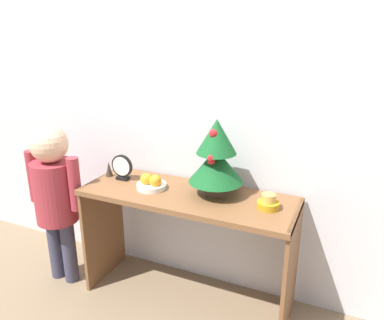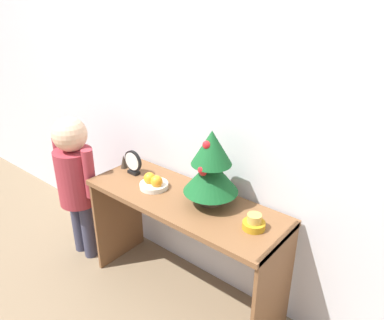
# 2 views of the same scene
# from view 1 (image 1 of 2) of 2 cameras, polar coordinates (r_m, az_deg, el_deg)

# --- Properties ---
(back_wall) EXTENTS (7.00, 0.05, 2.50)m
(back_wall) POSITION_cam_1_polar(r_m,az_deg,el_deg) (2.16, 2.16, 11.26)
(back_wall) COLOR silver
(back_wall) RESTS_ON ground_plane
(console_table) EXTENTS (1.21, 0.44, 0.69)m
(console_table) POSITION_cam_1_polar(r_m,az_deg,el_deg) (2.14, -0.76, -8.86)
(console_table) COLOR brown
(console_table) RESTS_ON ground_plane
(mini_tree) EXTENTS (0.30, 0.30, 0.42)m
(mini_tree) POSITION_cam_1_polar(r_m,az_deg,el_deg) (1.99, 3.70, 0.56)
(mini_tree) COLOR #4C3828
(mini_tree) RESTS_ON console_table
(fruit_bowl) EXTENTS (0.17, 0.17, 0.09)m
(fruit_bowl) POSITION_cam_1_polar(r_m,az_deg,el_deg) (2.14, -6.24, -3.54)
(fruit_bowl) COLOR silver
(fruit_bowl) RESTS_ON console_table
(singing_bowl) EXTENTS (0.11, 0.11, 0.08)m
(singing_bowl) POSITION_cam_1_polar(r_m,az_deg,el_deg) (1.94, 11.54, -6.42)
(singing_bowl) COLOR #B78419
(singing_bowl) RESTS_ON console_table
(desk_clock) EXTENTS (0.14, 0.04, 0.16)m
(desk_clock) POSITION_cam_1_polar(r_m,az_deg,el_deg) (2.28, -10.61, -1.14)
(desk_clock) COLOR black
(desk_clock) RESTS_ON console_table
(figurine) EXTENTS (0.04, 0.04, 0.09)m
(figurine) POSITION_cam_1_polar(r_m,az_deg,el_deg) (2.37, -12.54, -1.35)
(figurine) COLOR #382D23
(figurine) RESTS_ON console_table
(child_figure) EXTENTS (0.39, 0.25, 1.03)m
(child_figure) POSITION_cam_1_polar(r_m,az_deg,el_deg) (2.43, -20.20, -4.14)
(child_figure) COLOR #38384C
(child_figure) RESTS_ON ground_plane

